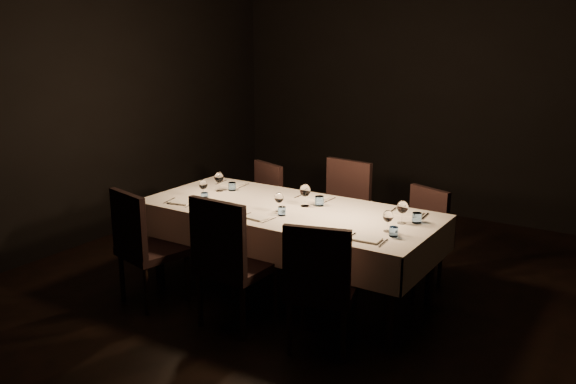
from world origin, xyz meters
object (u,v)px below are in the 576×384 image
Objects in this scene: chair_near_left at (143,242)px; chair_far_left at (260,203)px; chair_near_center at (230,258)px; chair_far_center at (341,209)px; dining_table at (288,216)px; chair_far_right at (420,232)px; chair_near_right at (320,282)px.

chair_far_left is at bearing -79.01° from chair_near_left.
chair_far_center is at bearing -91.61° from chair_near_center.
chair_near_left is (-0.87, -0.83, -0.15)m from dining_table.
dining_table is at bearing -122.77° from chair_near_left.
dining_table is 2.78× the size of chair_far_left.
chair_near_center is 1.70m from chair_far_left.
chair_near_center is 1.81m from chair_far_right.
chair_far_left is 1.69m from chair_far_right.
chair_far_center is at bearing -162.02° from chair_far_right.
chair_near_left reaches higher than chair_near_right.
chair_far_left is at bearing -59.37° from chair_near_right.
chair_near_left is at bearing -116.86° from chair_far_right.
chair_far_center is (0.94, 1.65, 0.02)m from chair_near_left.
chair_far_center is (0.87, 0.10, 0.05)m from chair_far_left.
chair_near_center is 1.08× the size of chair_near_right.
chair_near_right is 1.70m from chair_far_center.
dining_table is 0.79m from chair_near_center.
chair_near_center is at bearing -87.52° from chair_far_center.
dining_table is 1.20m from chair_far_right.
dining_table is at bearing -60.82° from chair_near_right.
chair_near_center reaches higher than chair_near_right.
chair_near_right is 1.11× the size of chair_far_right.
chair_far_left is (-1.54, 1.46, -0.03)m from chair_near_right.
chair_far_right is at bearing -118.31° from chair_near_center.
chair_far_right is at bearing 41.67° from dining_table.
chair_near_center reaches higher than chair_far_center.
chair_near_right is (0.75, 0.04, -0.04)m from chair_near_center.
chair_near_left is 1.12× the size of chair_far_right.
chair_far_center is (0.09, 1.60, -0.01)m from chair_near_center.
chair_far_center is 1.16× the size of chair_far_right.
chair_near_left is 0.97× the size of chair_far_center.
chair_far_right is at bearing 3.22° from chair_far_center.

